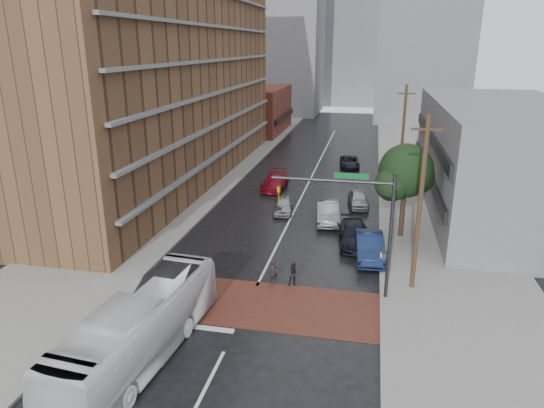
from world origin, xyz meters
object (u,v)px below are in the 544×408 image
Objects in this scene: suv_travel at (350,162)px; car_parked_far at (358,199)px; pedestrian_a at (273,272)px; car_travel_c at (275,181)px; transit_bus at (140,328)px; car_travel_b at (328,212)px; car_parked_near at (369,246)px; car_parked_mid at (354,234)px; pedestrian_b at (294,274)px; car_travel_a at (283,205)px.

suv_travel is 1.13× the size of car_parked_far.
pedestrian_a reaches higher than suv_travel.
transit_bus is at bearing -90.55° from car_travel_c.
car_travel_b is at bearing -53.84° from car_travel_c.
car_parked_near is 2.43m from car_parked_mid.
car_parked_mid is (3.11, 7.00, -0.00)m from pedestrian_b.
transit_bus reaches higher than pedestrian_a.
pedestrian_a is at bearing -143.66° from car_parked_near.
suv_travel is at bearing 88.42° from car_parked_mid.
transit_bus reaches higher than car_parked_near.
transit_bus is at bearing -104.62° from car_travel_a.
car_parked_near is at bearing -91.22° from car_parked_far.
transit_bus is 2.41× the size of suv_travel.
transit_bus is 16.25m from car_parked_near.
car_parked_far is (1.48, -14.11, 0.05)m from suv_travel.
car_travel_a is (2.55, 20.90, -0.88)m from transit_bus.
pedestrian_a is 0.30× the size of car_parked_near.
car_travel_b is at bearing -29.50° from car_travel_a.
car_travel_a is 7.01m from car_travel_c.
car_parked_mid is at bearing 45.08° from pedestrian_b.
suv_travel is (1.63, 29.68, -0.10)m from pedestrian_b.
pedestrian_b is (5.52, 8.17, -0.80)m from transit_bus.
transit_bus is at bearing -124.96° from car_parked_mid.
car_travel_c reaches higher than car_parked_mid.
pedestrian_a is 19.80m from car_travel_c.
car_travel_c reaches higher than car_parked_far.
transit_bus is at bearing -132.15° from car_parked_near.
car_travel_c is at bearing 117.93° from car_parked_mid.
car_travel_a is 0.95× the size of car_parked_far.
pedestrian_b is at bearing -101.73° from car_travel_b.
car_travel_c is 1.13× the size of suv_travel.
transit_bus is at bearing -142.39° from pedestrian_a.
car_parked_mid is (6.08, -5.73, 0.07)m from car_travel_a.
car_travel_a is at bearing -72.40° from car_travel_c.
car_travel_b is 0.97× the size of car_parked_mid.
pedestrian_b is 0.29× the size of car_parked_near.
car_parked_near reaches higher than pedestrian_a.
car_travel_a is (-1.75, 12.73, -0.10)m from pedestrian_a.
car_parked_near is (9.25, -14.59, 0.07)m from car_travel_c.
car_travel_c is (0.48, 27.59, -0.78)m from transit_bus.
pedestrian_a is 7.27m from car_parked_near.
car_travel_c reaches higher than suv_travel.
suv_travel is at bearing 90.59° from car_parked_near.
pedestrian_b is 11.22m from car_travel_b.
pedestrian_a is at bearing -112.62° from car_parked_far.
car_parked_far reaches higher than suv_travel.
car_parked_far is (-1.10, 10.73, -0.13)m from car_parked_near.
car_travel_b is at bearing -123.93° from car_parked_far.
car_parked_far is (8.63, 23.73, -0.84)m from transit_bus.
car_parked_near is at bearing 58.28° from transit_bus.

